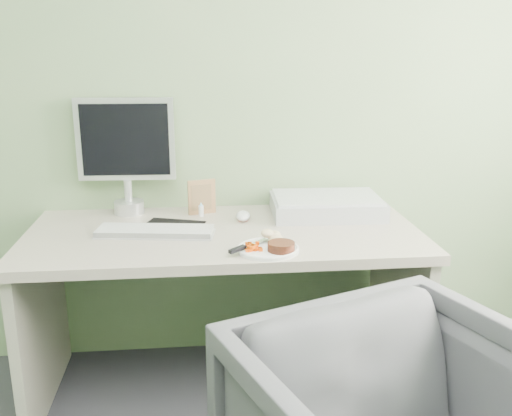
{
  "coord_description": "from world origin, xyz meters",
  "views": [
    {
      "loc": [
        -0.09,
        -0.59,
        1.45
      ],
      "look_at": [
        0.12,
        1.5,
        0.86
      ],
      "focal_mm": 40.0,
      "sensor_mm": 36.0,
      "label": 1
    }
  ],
  "objects": [
    {
      "name": "wall_back",
      "position": [
        0.0,
        2.0,
        1.35
      ],
      "size": [
        3.5,
        0.0,
        3.5
      ],
      "primitive_type": "plane",
      "rotation": [
        1.57,
        0.0,
        0.0
      ],
      "color": "gray",
      "rests_on": "floor"
    },
    {
      "name": "desk",
      "position": [
        0.0,
        1.62,
        0.55
      ],
      "size": [
        1.6,
        0.75,
        0.73
      ],
      "color": "#B7A899",
      "rests_on": "floor"
    },
    {
      "name": "plate",
      "position": [
        0.15,
        1.37,
        0.74
      ],
      "size": [
        0.23,
        0.23,
        0.01
      ],
      "primitive_type": "cylinder",
      "color": "white",
      "rests_on": "desk"
    },
    {
      "name": "steak",
      "position": [
        0.19,
        1.33,
        0.76
      ],
      "size": [
        0.12,
        0.12,
        0.03
      ],
      "primitive_type": "cylinder",
      "rotation": [
        0.0,
        0.0,
        0.18
      ],
      "color": "black",
      "rests_on": "plate"
    },
    {
      "name": "potato_pile",
      "position": [
        0.18,
        1.42,
        0.77
      ],
      "size": [
        0.13,
        0.12,
        0.06
      ],
      "primitive_type": "ellipsoid",
      "rotation": [
        0.0,
        0.0,
        -0.42
      ],
      "color": "#AF7F55",
      "rests_on": "plate"
    },
    {
      "name": "carrot_heap",
      "position": [
        0.1,
        1.35,
        0.76
      ],
      "size": [
        0.06,
        0.06,
        0.03
      ],
      "primitive_type": "cube",
      "rotation": [
        0.0,
        0.0,
        -0.38
      ],
      "color": "#E34904",
      "rests_on": "plate"
    },
    {
      "name": "steak_knife",
      "position": [
        0.06,
        1.35,
        0.75
      ],
      "size": [
        0.16,
        0.15,
        0.01
      ],
      "rotation": [
        0.0,
        0.0,
        0.76
      ],
      "color": "silver",
      "rests_on": "plate"
    },
    {
      "name": "mousepad",
      "position": [
        -0.22,
        1.69,
        0.73
      ],
      "size": [
        0.3,
        0.28,
        0.0
      ],
      "primitive_type": "cube",
      "rotation": [
        0.0,
        0.0,
        -0.32
      ],
      "color": "black",
      "rests_on": "desk"
    },
    {
      "name": "keyboard",
      "position": [
        -0.27,
        1.6,
        0.75
      ],
      "size": [
        0.47,
        0.2,
        0.02
      ],
      "primitive_type": "cube",
      "rotation": [
        0.0,
        0.0,
        -0.14
      ],
      "color": "white",
      "rests_on": "desk"
    },
    {
      "name": "computer_mouse",
      "position": [
        0.09,
        1.76,
        0.75
      ],
      "size": [
        0.07,
        0.11,
        0.04
      ],
      "primitive_type": "ellipsoid",
      "rotation": [
        0.0,
        0.0,
        -0.08
      ],
      "color": "white",
      "rests_on": "desk"
    },
    {
      "name": "photo_frame",
      "position": [
        -0.08,
        1.88,
        0.81
      ],
      "size": [
        0.12,
        0.05,
        0.16
      ],
      "primitive_type": "cube",
      "rotation": [
        0.0,
        0.0,
        0.28
      ],
      "color": "#8C5E41",
      "rests_on": "desk"
    },
    {
      "name": "eyedrop_bottle",
      "position": [
        -0.09,
        1.84,
        0.76
      ],
      "size": [
        0.02,
        0.02,
        0.06
      ],
      "color": "white",
      "rests_on": "desk"
    },
    {
      "name": "scanner",
      "position": [
        0.47,
        1.81,
        0.77
      ],
      "size": [
        0.49,
        0.34,
        0.08
      ],
      "primitive_type": "cube",
      "rotation": [
        0.0,
        0.0,
        -0.04
      ],
      "color": "#B9BCC1",
      "rests_on": "desk"
    },
    {
      "name": "monitor",
      "position": [
        -0.41,
        1.94,
        1.02
      ],
      "size": [
        0.43,
        0.13,
        0.51
      ],
      "rotation": [
        0.0,
        0.0,
        -0.04
      ],
      "color": "silver",
      "rests_on": "desk"
    }
  ]
}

